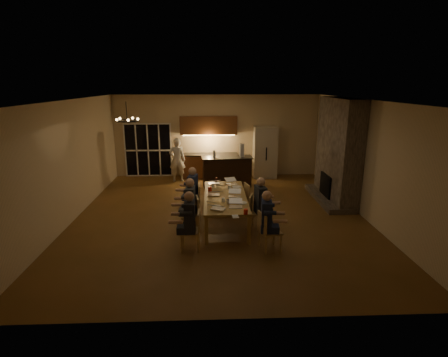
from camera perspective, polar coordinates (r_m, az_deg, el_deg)
floor at (r=9.94m, az=-0.68°, el=-6.06°), size 9.00×9.00×0.00m
back_wall at (r=13.92m, az=-1.26°, el=6.97°), size 8.00×0.04×3.20m
left_wall at (r=10.19m, az=-23.97°, el=2.53°), size 0.04×9.00×3.20m
right_wall at (r=10.39m, az=22.07°, el=2.97°), size 0.04×9.00×3.20m
ceiling at (r=9.26m, az=-0.75°, el=12.83°), size 8.00×9.00×0.04m
french_doors at (r=14.17m, az=-12.26°, el=4.52°), size 1.86×0.08×2.10m
fireplace at (r=11.36m, az=18.16°, el=4.30°), size 0.58×2.50×3.20m
kitchenette at (r=13.67m, az=-2.49°, el=5.11°), size 2.24×0.68×2.40m
refrigerator at (r=13.82m, az=6.70°, el=4.29°), size 0.90×0.68×2.00m
dining_table at (r=9.35m, az=0.18°, el=-5.00°), size 1.10×2.80×0.75m
bar_island at (r=12.56m, az=0.47°, el=1.12°), size 1.85×0.83×1.08m
chair_left_near at (r=7.90m, az=-5.56°, el=-8.47°), size 0.45×0.45×0.89m
chair_left_mid at (r=8.81m, az=-5.63°, el=-5.90°), size 0.49×0.49×0.89m
chair_left_far at (r=9.89m, az=-5.16°, el=-3.48°), size 0.45×0.45×0.89m
chair_right_near at (r=7.91m, az=7.54°, el=-8.53°), size 0.54×0.54×0.89m
chair_right_mid at (r=8.96m, az=5.67°, el=-5.54°), size 0.55×0.55×0.89m
chair_right_far at (r=10.01m, az=4.82°, el=-3.25°), size 0.53×0.53×0.89m
person_left_near at (r=7.75m, az=-5.60°, el=-7.00°), size 0.60×0.60×1.38m
person_right_near at (r=7.81m, az=6.91°, el=-6.87°), size 0.66×0.66×1.38m
person_left_mid at (r=8.76m, az=-5.50°, el=-4.32°), size 0.63×0.63×1.38m
person_right_mid at (r=8.83m, az=5.95°, el=-4.17°), size 0.69×0.69×1.38m
person_left_far at (r=9.85m, az=-5.10°, el=-2.07°), size 0.69×0.69×1.38m
standing_person at (r=13.27m, az=-7.64°, el=3.04°), size 0.61×0.41×1.66m
chandelier at (r=8.79m, az=-15.53°, el=9.07°), size 0.54×0.54×0.03m
laptop_a at (r=8.23m, az=-0.98°, el=-4.28°), size 0.41×0.39×0.23m
laptop_b at (r=8.36m, az=1.91°, el=-3.98°), size 0.34×0.31×0.23m
laptop_c at (r=9.25m, az=-1.70°, el=-2.04°), size 0.32×0.28×0.23m
laptop_d at (r=9.11m, az=1.71°, el=-2.32°), size 0.37×0.34×0.23m
laptop_e at (r=10.28m, az=-1.66°, el=-0.25°), size 0.37×0.33×0.23m
laptop_f at (r=10.21m, az=1.28°, el=-0.35°), size 0.39×0.36×0.23m
mug_front at (r=8.74m, az=-0.09°, el=-3.52°), size 0.08×0.08×0.10m
mug_mid at (r=9.81m, az=0.88°, el=-1.40°), size 0.09×0.09×0.10m
mug_back at (r=9.97m, az=-1.79°, el=-1.13°), size 0.08×0.08×0.10m
redcup_near at (r=7.95m, az=3.57°, el=-5.43°), size 0.10×0.10×0.12m
redcup_mid at (r=9.60m, az=-2.31°, el=-1.73°), size 0.10×0.10×0.12m
can_silver at (r=8.58m, az=0.65°, el=-3.83°), size 0.07×0.07×0.12m
can_cola at (r=10.50m, az=-1.25°, el=-0.22°), size 0.06×0.06×0.12m
plate_near at (r=8.67m, az=3.00°, el=-3.99°), size 0.24×0.24×0.02m
plate_left at (r=8.42m, az=-1.20°, el=-4.58°), size 0.22×0.22×0.02m
plate_far at (r=9.96m, az=2.12°, el=-1.39°), size 0.28×0.28×0.02m
notepad at (r=7.82m, az=1.87°, el=-6.22°), size 0.16×0.21×0.01m
bar_bottle at (r=12.40m, az=-1.60°, el=4.06°), size 0.09×0.09×0.24m
bar_blender at (r=12.47m, az=2.94°, el=4.63°), size 0.16×0.16×0.46m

